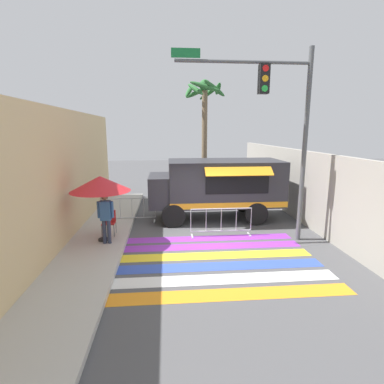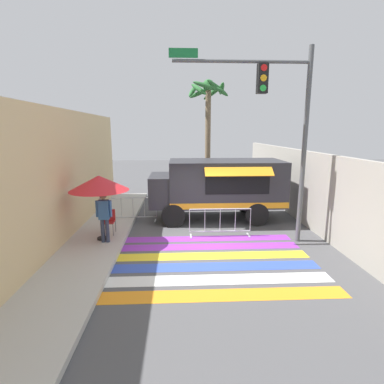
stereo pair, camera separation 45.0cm
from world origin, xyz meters
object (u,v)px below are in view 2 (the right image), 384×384
traffic_signal_pole (281,114)px  barricade_front (220,222)px  food_truck (216,184)px  patio_umbrella (99,183)px  vendor_person (104,214)px  palm_tree (208,111)px  barricade_side (133,210)px  folding_chair (109,219)px

traffic_signal_pole → barricade_front: (-1.82, 0.63, -3.82)m
food_truck → patio_umbrella: size_ratio=2.55×
vendor_person → barricade_front: 4.11m
barricade_front → palm_tree: palm_tree is taller
traffic_signal_pole → palm_tree: 6.78m
food_truck → barricade_side: (-3.57, -0.21, -1.03)m
food_truck → traffic_signal_pole: (1.72, -2.85, 2.80)m
food_truck → patio_umbrella: 5.10m
folding_chair → barricade_front: size_ratio=0.38×
barricade_front → barricade_side: bearing=149.8°
folding_chair → barricade_front: 4.08m
traffic_signal_pole → vendor_person: 6.64m
patio_umbrella → folding_chair: (0.09, 0.64, -1.44)m
food_truck → patio_umbrella: (-4.26, -2.75, 0.56)m
patio_umbrella → barricade_side: bearing=74.7°
traffic_signal_pole → folding_chair: bearing=172.8°
food_truck → palm_tree: (-0.01, 3.69, 3.28)m
patio_umbrella → traffic_signal_pole: bearing=-1.0°
traffic_signal_pole → folding_chair: size_ratio=7.47×
traffic_signal_pole → folding_chair: traffic_signal_pole is taller
food_truck → palm_tree: size_ratio=0.88×
folding_chair → vendor_person: vendor_person is taller
patio_umbrella → folding_chair: 1.58m
patio_umbrella → barricade_front: patio_umbrella is taller
traffic_signal_pole → patio_umbrella: size_ratio=2.90×
vendor_person → barricade_side: bearing=73.0°
food_truck → traffic_signal_pole: bearing=-59.0°
folding_chair → vendor_person: 1.03m
folding_chair → palm_tree: 8.26m
food_truck → vendor_person: size_ratio=3.33×
traffic_signal_pole → patio_umbrella: traffic_signal_pole is taller
patio_umbrella → folding_chair: size_ratio=2.57×
food_truck → vendor_person: 5.11m
patio_umbrella → palm_tree: size_ratio=0.34×
vendor_person → barricade_side: (0.52, 2.82, -0.60)m
patio_umbrella → palm_tree: 8.18m
traffic_signal_pole → barricade_front: 4.28m
barricade_front → barricade_side: size_ratio=1.14×
vendor_person → traffic_signal_pole: bearing=-4.8°
traffic_signal_pole → patio_umbrella: 6.38m
food_truck → traffic_signal_pole: 4.35m
patio_umbrella → vendor_person: size_ratio=1.31×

